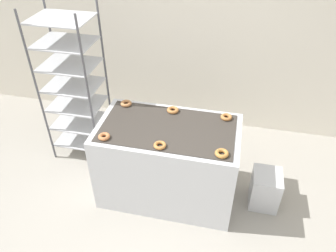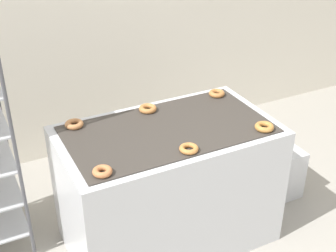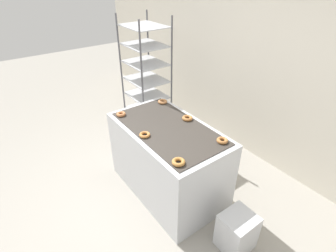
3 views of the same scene
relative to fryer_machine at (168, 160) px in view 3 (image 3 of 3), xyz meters
The scene contains 11 objects.
ground_plane 0.79m from the fryer_machine, 90.03° to the right, with size 14.00×14.00×0.00m, color #9E998E.
wall_back 1.75m from the fryer_machine, 90.01° to the left, with size 8.00×0.05×2.80m.
fryer_machine is the anchor object (origin of this frame).
baking_rack_cart 1.41m from the fryer_machine, 158.15° to the left, with size 0.63×0.52×1.87m.
glaze_bin 1.07m from the fryer_machine, ahead, with size 0.30×0.32×0.41m.
donut_near_left 0.78m from the fryer_machine, 152.32° to the right, with size 0.11×0.11×0.04m, color #BA7142.
donut_near_center 0.55m from the fryer_machine, 92.00° to the right, with size 0.11×0.11×0.03m, color #BE793B.
donut_near_right 0.77m from the fryer_machine, 27.48° to the right, with size 0.12×0.12×0.04m, color #B47938.
donut_far_left 0.77m from the fryer_machine, 150.46° to the left, with size 0.12×0.12×0.04m, color #B07344.
donut_far_center 0.55m from the fryer_machine, 92.44° to the left, with size 0.12×0.12×0.04m, color #B7743C.
donut_far_right 0.77m from the fryer_machine, 27.31° to the left, with size 0.12×0.12×0.04m, color #B2703A.
Camera 3 is at (1.96, -0.78, 2.42)m, focal length 28.00 mm.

